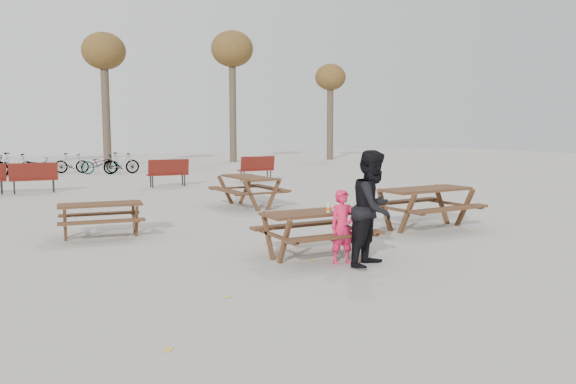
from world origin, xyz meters
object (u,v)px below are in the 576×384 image
picnic_table_east (425,208)px  picnic_table_north (101,220)px  main_picnic_table (316,222)px  adult (373,208)px  soda_bottle (328,208)px  picnic_table_far (249,192)px  food_tray (333,209)px  child (343,227)px

picnic_table_east → picnic_table_north: size_ratio=1.29×
main_picnic_table → adult: 1.11m
main_picnic_table → soda_bottle: size_ratio=10.59×
main_picnic_table → adult: adult is taller
soda_bottle → picnic_table_north: soda_bottle is taller
soda_bottle → picnic_table_far: soda_bottle is taller
food_tray → picnic_table_east: size_ratio=0.09×
picnic_table_east → food_tray: bearing=-161.7°
food_tray → child: (-0.18, -0.57, -0.20)m
food_tray → adult: 0.92m
food_tray → picnic_table_far: bearing=79.4°
main_picnic_table → adult: size_ratio=0.99×
picnic_table_far → picnic_table_east: bearing=-159.4°
picnic_table_far → food_tray: bearing=167.1°
food_tray → adult: size_ratio=0.10×
main_picnic_table → food_tray: 0.37m
food_tray → soda_bottle: 0.26m
adult → child: bearing=109.3°
main_picnic_table → picnic_table_north: main_picnic_table is taller
adult → picnic_table_north: bearing=98.8°
picnic_table_east → picnic_table_far: 5.24m
child → adult: bearing=-35.3°
adult → picnic_table_east: adult is taller
adult → picnic_table_north: (-3.40, 4.39, -0.57)m
food_tray → picnic_table_east: bearing=21.7°
child → picnic_table_east: bearing=35.1°
soda_bottle → child: size_ratio=0.14×
picnic_table_east → picnic_table_far: size_ratio=1.04×
food_tray → picnic_table_far: (1.14, 6.09, -0.37)m
main_picnic_table → adult: (0.48, -0.94, 0.33)m
soda_bottle → food_tray: bearing=39.9°
soda_bottle → picnic_table_north: size_ratio=0.11×
child → picnic_table_north: child is taller
picnic_table_north → picnic_table_east: bearing=-12.5°
child → picnic_table_east: (3.35, 1.84, -0.16)m
child → adult: size_ratio=0.65×
food_tray → child: size_ratio=0.15×
main_picnic_table → child: child is taller
main_picnic_table → picnic_table_east: (3.48, 1.21, -0.15)m
child → food_tray: bearing=79.2°
food_tray → soda_bottle: size_ratio=1.06×
soda_bottle → picnic_table_far: 6.40m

